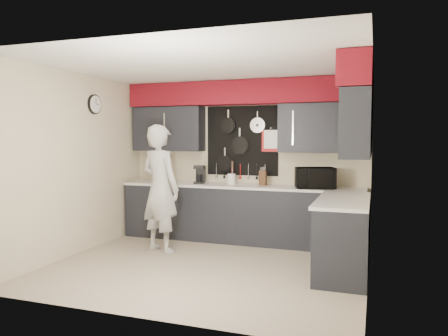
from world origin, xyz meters
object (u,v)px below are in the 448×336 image
at_px(utensil_crock, 232,179).
at_px(coffee_maker, 200,174).
at_px(person, 160,188).
at_px(knife_block, 263,178).
at_px(microwave, 315,178).

distance_m(utensil_crock, coffee_maker, 0.54).
height_order(utensil_crock, person, person).
bearing_deg(utensil_crock, knife_block, -4.00).
relative_size(microwave, utensil_crock, 3.30).
relative_size(knife_block, person, 0.13).
height_order(microwave, utensil_crock, microwave).
bearing_deg(microwave, utensil_crock, 155.23).
bearing_deg(knife_block, coffee_maker, -177.10).
height_order(coffee_maker, person, person).
xyz_separation_m(microwave, utensil_crock, (-1.36, 0.17, -0.07)).
xyz_separation_m(microwave, coffee_maker, (-1.89, 0.08, -0.00)).
bearing_deg(utensil_crock, person, -126.03).
xyz_separation_m(knife_block, coffee_maker, (-1.07, -0.04, 0.04)).
xyz_separation_m(knife_block, utensil_crock, (-0.54, 0.04, -0.03)).
relative_size(utensil_crock, coffee_maker, 0.57).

